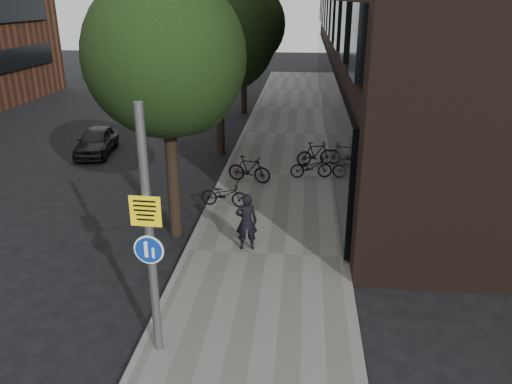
# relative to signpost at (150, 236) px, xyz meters

# --- Properties ---
(ground) EXTENTS (120.00, 120.00, 0.00)m
(ground) POSITION_rel_signpost_xyz_m (1.62, 0.88, -2.65)
(ground) COLOR black
(ground) RESTS_ON ground
(sidewalk) EXTENTS (4.50, 60.00, 0.12)m
(sidewalk) POSITION_rel_signpost_xyz_m (1.87, 10.88, -2.59)
(sidewalk) COLOR slate
(sidewalk) RESTS_ON ground
(curb_edge) EXTENTS (0.15, 60.00, 0.13)m
(curb_edge) POSITION_rel_signpost_xyz_m (-0.38, 10.88, -2.59)
(curb_edge) COLOR slate
(curb_edge) RESTS_ON ground
(street_tree_near) EXTENTS (4.40, 4.40, 7.50)m
(street_tree_near) POSITION_rel_signpost_xyz_m (-0.91, 5.52, 2.46)
(street_tree_near) COLOR black
(street_tree_near) RESTS_ON ground
(street_tree_mid) EXTENTS (5.00, 5.00, 7.80)m
(street_tree_mid) POSITION_rel_signpost_xyz_m (-0.91, 14.02, 2.46)
(street_tree_mid) COLOR black
(street_tree_mid) RESTS_ON ground
(street_tree_far) EXTENTS (5.00, 5.00, 7.80)m
(street_tree_far) POSITION_rel_signpost_xyz_m (-0.91, 23.02, 2.46)
(street_tree_far) COLOR black
(street_tree_far) RESTS_ON ground
(signpost) EXTENTS (0.58, 0.17, 5.01)m
(signpost) POSITION_rel_signpost_xyz_m (0.00, 0.00, 0.00)
(signpost) COLOR #595B5E
(signpost) RESTS_ON sidewalk
(pedestrian) EXTENTS (0.66, 0.48, 1.66)m
(pedestrian) POSITION_rel_signpost_xyz_m (1.28, 4.46, -1.70)
(pedestrian) COLOR black
(pedestrian) RESTS_ON sidewalk
(parked_bike_facade_near) EXTENTS (1.73, 0.82, 0.87)m
(parked_bike_facade_near) POSITION_rel_signpost_xyz_m (3.13, 10.67, -2.10)
(parked_bike_facade_near) COLOR black
(parked_bike_facade_near) RESTS_ON sidewalk
(parked_bike_facade_far) EXTENTS (1.75, 1.01, 1.01)m
(parked_bike_facade_far) POSITION_rel_signpost_xyz_m (3.33, 12.28, -2.02)
(parked_bike_facade_far) COLOR black
(parked_bike_facade_far) RESTS_ON sidewalk
(parked_bike_curb_near) EXTENTS (1.68, 0.74, 0.86)m
(parked_bike_curb_near) POSITION_rel_signpost_xyz_m (0.18, 7.46, -2.10)
(parked_bike_curb_near) COLOR black
(parked_bike_curb_near) RESTS_ON sidewalk
(parked_bike_curb_far) EXTENTS (1.78, 0.88, 1.03)m
(parked_bike_curb_far) POSITION_rel_signpost_xyz_m (0.76, 9.93, -2.02)
(parked_bike_curb_far) COLOR black
(parked_bike_curb_far) RESTS_ON sidewalk
(parked_car_near) EXTENTS (1.87, 3.73, 1.22)m
(parked_car_near) POSITION_rel_signpost_xyz_m (-6.72, 13.41, -2.04)
(parked_car_near) COLOR black
(parked_car_near) RESTS_ON ground
(parked_car_mid) EXTENTS (1.32, 3.41, 1.11)m
(parked_car_mid) POSITION_rel_signpost_xyz_m (-8.01, 23.99, -2.10)
(parked_car_mid) COLOR maroon
(parked_car_mid) RESTS_ON ground
(parked_car_far) EXTENTS (2.21, 4.62, 1.30)m
(parked_car_far) POSITION_rel_signpost_xyz_m (-7.67, 28.41, -2.00)
(parked_car_far) COLOR #1C2032
(parked_car_far) RESTS_ON ground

